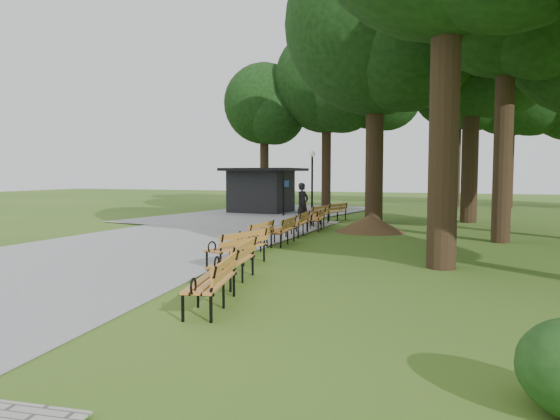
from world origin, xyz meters
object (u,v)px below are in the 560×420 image
(bench_2, at_px, (237,248))
(lawn_tree_2, at_px, (376,24))
(bench_1, at_px, (232,262))
(lawn_tree_4, at_px, (473,49))
(person, at_px, (303,204))
(kiosk, at_px, (261,190))
(bench_8, at_px, (333,212))
(bench_6, at_px, (316,219))
(bench_0, at_px, (211,282))
(bench_7, at_px, (316,215))
(dirt_mound, at_px, (370,223))
(bench_5, at_px, (297,224))
(bench_3, at_px, (254,237))
(bench_4, at_px, (281,231))
(lamp_post, at_px, (312,170))

(bench_2, distance_m, lawn_tree_2, 14.54)
(bench_1, height_order, lawn_tree_4, lawn_tree_4)
(bench_2, bearing_deg, person, -155.62)
(kiosk, height_order, bench_8, kiosk)
(bench_6, xyz_separation_m, lawn_tree_4, (5.84, 5.47, 7.49))
(bench_1, bearing_deg, lawn_tree_4, 154.90)
(lawn_tree_4, bearing_deg, bench_0, -103.73)
(bench_7, bearing_deg, lawn_tree_2, 134.62)
(bench_6, bearing_deg, bench_2, -5.21)
(bench_7, bearing_deg, bench_2, 15.04)
(dirt_mound, relative_size, bench_0, 1.18)
(bench_6, bearing_deg, lawn_tree_4, 125.83)
(bench_2, height_order, bench_5, same)
(dirt_mound, xyz_separation_m, bench_3, (-2.35, -6.01, 0.10))
(dirt_mound, bearing_deg, bench_0, -93.04)
(bench_1, relative_size, bench_3, 1.00)
(bench_0, xyz_separation_m, lawn_tree_4, (4.28, 17.50, 7.49))
(person, distance_m, lawn_tree_2, 8.64)
(bench_8, bearing_deg, lawn_tree_2, 91.58)
(kiosk, height_order, dirt_mound, kiosk)
(bench_2, relative_size, lawn_tree_4, 0.17)
(kiosk, distance_m, bench_2, 16.91)
(bench_4, height_order, bench_6, same)
(person, relative_size, bench_5, 0.98)
(lawn_tree_2, bearing_deg, bench_6, -116.94)
(bench_1, bearing_deg, dirt_mound, 165.46)
(lawn_tree_2, bearing_deg, bench_1, -93.00)
(bench_6, bearing_deg, person, -157.01)
(lamp_post, bearing_deg, bench_6, -72.23)
(bench_1, xyz_separation_m, bench_3, (-1.20, 4.01, 0.00))
(bench_2, xyz_separation_m, bench_4, (-0.23, 3.90, 0.00))
(bench_2, distance_m, bench_5, 6.26)
(bench_4, bearing_deg, bench_6, 176.91)
(lamp_post, xyz_separation_m, bench_3, (1.50, -11.24, -2.01))
(lawn_tree_2, bearing_deg, lawn_tree_4, 26.22)
(person, relative_size, bench_1, 0.98)
(bench_0, bearing_deg, bench_3, -176.77)
(bench_5, xyz_separation_m, bench_6, (0.13, 2.02, 0.00))
(kiosk, bearing_deg, dirt_mound, -41.88)
(bench_1, height_order, bench_3, same)
(kiosk, bearing_deg, bench_8, -31.72)
(bench_2, height_order, lawn_tree_2, lawn_tree_2)
(kiosk, xyz_separation_m, dirt_mound, (7.64, -7.71, -0.96))
(lawn_tree_4, bearing_deg, bench_2, -111.94)
(bench_4, bearing_deg, lamp_post, -173.79)
(bench_0, bearing_deg, bench_6, 174.53)
(lamp_post, relative_size, bench_2, 1.81)
(bench_1, bearing_deg, lamp_post, -177.97)
(bench_3, distance_m, bench_4, 1.75)
(bench_1, distance_m, bench_5, 8.17)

